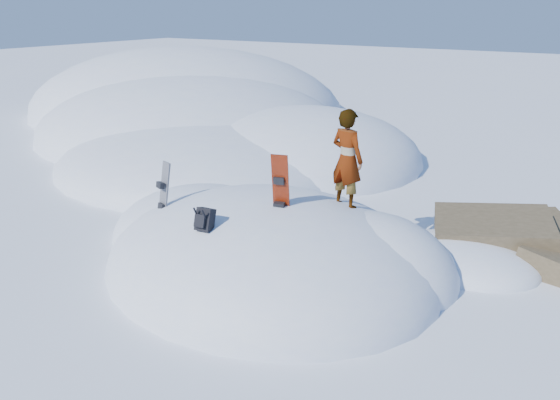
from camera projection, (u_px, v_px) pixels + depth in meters
The scene contains 9 objects.
ground at pixel (269, 269), 11.13m from camera, with size 120.00×120.00×0.00m, color white.
snow_mound at pixel (269, 262), 11.41m from camera, with size 8.00×6.00×3.00m.
snow_ridge at pixel (197, 126), 24.23m from camera, with size 21.50×18.50×6.40m.
rock_outcrop at pixel (492, 257), 11.63m from camera, with size 4.68×4.41×1.68m.
snowboard_red at pixel (281, 196), 10.28m from camera, with size 0.39×0.38×1.70m.
snowboard_dark at pixel (163, 198), 11.34m from camera, with size 0.37×0.37×1.53m.
backpack at pixel (204, 220), 9.69m from camera, with size 0.33×0.40×0.49m.
gear_pile at pixel (135, 245), 11.93m from camera, with size 0.89×0.74×0.23m.
person at pixel (347, 159), 10.64m from camera, with size 0.73×0.48×2.00m, color slate.
Camera 1 is at (5.58, -8.31, 5.07)m, focal length 35.00 mm.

